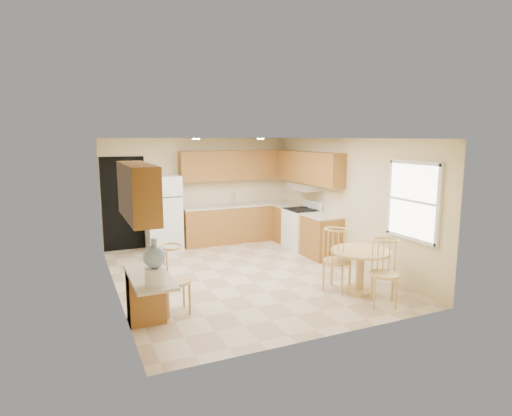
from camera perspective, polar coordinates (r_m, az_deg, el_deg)
name	(u,v)px	position (r m, az deg, el deg)	size (l,w,h in m)	color
floor	(243,274)	(8.04, -1.69, -8.84)	(5.50, 5.50, 0.00)	beige
ceiling	(243,138)	(7.63, -1.79, 9.26)	(4.50, 5.50, 0.02)	white
wall_back	(199,191)	(10.31, -7.58, 2.29)	(4.50, 0.02, 2.50)	beige
wall_front	(328,242)	(5.35, 9.58, -4.49)	(4.50, 0.02, 2.50)	beige
wall_left	(113,218)	(7.21, -18.52, -1.24)	(0.02, 5.50, 2.50)	beige
wall_right	(346,201)	(8.83, 11.88, 0.96)	(0.02, 5.50, 2.50)	beige
doorway	(124,204)	(9.97, -17.20, 0.54)	(0.90, 0.02, 2.10)	black
base_cab_back	(238,223)	(10.45, -2.40, -2.08)	(2.75, 0.60, 0.87)	#9E6628
counter_back	(238,205)	(10.36, -2.42, 0.39)	(2.75, 0.63, 0.04)	beige
base_cab_right_a	(289,224)	(10.37, 4.36, -2.19)	(0.60, 0.59, 0.87)	#9E6628
counter_right_a	(289,206)	(10.28, 4.39, 0.29)	(0.63, 0.59, 0.04)	beige
base_cab_right_b	(321,237)	(9.14, 8.71, -3.86)	(0.60, 0.80, 0.87)	#9E6628
counter_right_b	(322,216)	(9.05, 8.78, -1.06)	(0.63, 0.80, 0.04)	beige
upper_cab_back	(236,165)	(10.38, -2.73, 5.73)	(2.75, 0.33, 0.70)	#9E6628
upper_cab_right	(308,167)	(9.68, 7.00, 5.40)	(0.33, 2.42, 0.70)	#9E6628
upper_cab_left	(138,192)	(5.56, -15.48, 2.12)	(0.33, 1.40, 0.70)	#9E6628
sink	(237,204)	(10.35, -2.55, 0.50)	(0.78, 0.44, 0.01)	silver
range_hood	(305,187)	(9.65, 6.60, 2.83)	(0.50, 0.76, 0.14)	silver
desk_pedestal	(146,296)	(6.20, -14.48, -11.30)	(0.48, 0.42, 0.72)	#9E6628
desk_top	(150,277)	(5.72, -13.99, -8.93)	(0.50, 1.20, 0.04)	beige
window	(413,201)	(7.39, 20.24, 0.89)	(0.06, 1.12, 1.30)	white
can_light_a	(196,139)	(8.60, -7.99, 9.11)	(0.14, 0.14, 0.02)	white
can_light_b	(261,139)	(9.09, 0.62, 9.21)	(0.14, 0.14, 0.02)	white
refrigerator	(163,213)	(9.81, -12.26, -0.64)	(0.74, 0.72, 1.68)	white
stove	(302,228)	(9.77, 6.12, -2.73)	(0.65, 0.76, 1.09)	white
dining_table	(360,265)	(7.24, 13.74, -7.36)	(0.96, 0.96, 0.71)	#DBB36D
chair_table_a	(341,254)	(7.14, 11.24, -6.08)	(0.46, 0.59, 1.04)	#DBB36D
chair_table_b	(389,268)	(6.70, 17.35, -7.61)	(0.44, 0.52, 1.00)	#DBB36D
chair_desk	(177,274)	(6.23, -10.49, -8.68)	(0.44, 0.56, 0.99)	#DBB36D
water_crock	(155,264)	(5.28, -13.35, -7.33)	(0.27, 0.27, 0.57)	white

